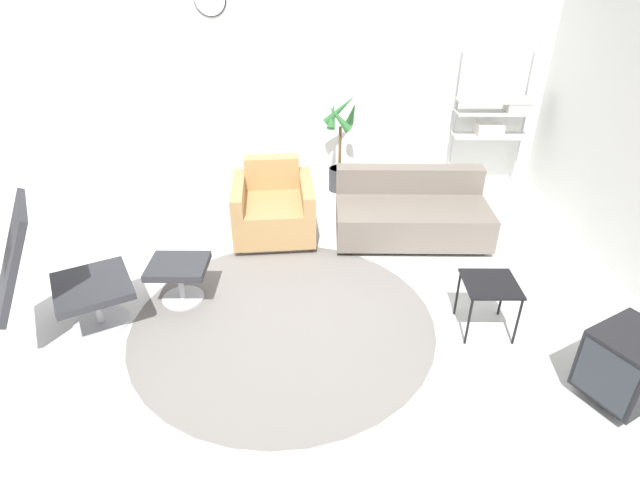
{
  "coord_description": "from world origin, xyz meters",
  "views": [
    {
      "loc": [
        0.37,
        -3.34,
        2.63
      ],
      "look_at": [
        0.34,
        0.29,
        0.55
      ],
      "focal_mm": 28.0,
      "sensor_mm": 36.0,
      "label": 1
    }
  ],
  "objects_px": {
    "crt_television": "(627,366)",
    "potted_plant": "(340,152)",
    "couch_low": "(411,214)",
    "side_table": "(490,288)",
    "armchair_red": "(274,210)",
    "shelf_unit": "(499,116)",
    "ottoman": "(179,272)",
    "lounge_chair": "(28,257)"
  },
  "relations": [
    {
      "from": "couch_low",
      "to": "potted_plant",
      "type": "bearing_deg",
      "value": -58.96
    },
    {
      "from": "side_table",
      "to": "crt_television",
      "type": "xyz_separation_m",
      "value": [
        0.7,
        -0.73,
        -0.1
      ]
    },
    {
      "from": "ottoman",
      "to": "couch_low",
      "type": "bearing_deg",
      "value": 28.5
    },
    {
      "from": "couch_low",
      "to": "potted_plant",
      "type": "height_order",
      "value": "potted_plant"
    },
    {
      "from": "couch_low",
      "to": "shelf_unit",
      "type": "bearing_deg",
      "value": -131.3
    },
    {
      "from": "lounge_chair",
      "to": "ottoman",
      "type": "height_order",
      "value": "lounge_chair"
    },
    {
      "from": "lounge_chair",
      "to": "armchair_red",
      "type": "relative_size",
      "value": 1.33
    },
    {
      "from": "couch_low",
      "to": "side_table",
      "type": "relative_size",
      "value": 3.55
    },
    {
      "from": "shelf_unit",
      "to": "potted_plant",
      "type": "bearing_deg",
      "value": -174.85
    },
    {
      "from": "lounge_chair",
      "to": "potted_plant",
      "type": "height_order",
      "value": "lounge_chair"
    },
    {
      "from": "couch_low",
      "to": "ottoman",
      "type": "bearing_deg",
      "value": 28.93
    },
    {
      "from": "couch_low",
      "to": "side_table",
      "type": "bearing_deg",
      "value": 103.72
    },
    {
      "from": "ottoman",
      "to": "shelf_unit",
      "type": "distance_m",
      "value": 4.28
    },
    {
      "from": "couch_low",
      "to": "crt_television",
      "type": "relative_size",
      "value": 2.47
    },
    {
      "from": "lounge_chair",
      "to": "ottoman",
      "type": "relative_size",
      "value": 2.57
    },
    {
      "from": "side_table",
      "to": "potted_plant",
      "type": "distance_m",
      "value": 2.96
    },
    {
      "from": "armchair_red",
      "to": "lounge_chair",
      "type": "bearing_deg",
      "value": 40.88
    },
    {
      "from": "lounge_chair",
      "to": "potted_plant",
      "type": "distance_m",
      "value": 3.71
    },
    {
      "from": "side_table",
      "to": "potted_plant",
      "type": "bearing_deg",
      "value": 111.42
    },
    {
      "from": "ottoman",
      "to": "shelf_unit",
      "type": "bearing_deg",
      "value": 37.0
    },
    {
      "from": "ottoman",
      "to": "side_table",
      "type": "distance_m",
      "value": 2.55
    },
    {
      "from": "potted_plant",
      "to": "shelf_unit",
      "type": "distance_m",
      "value": 2.0
    },
    {
      "from": "ottoman",
      "to": "side_table",
      "type": "bearing_deg",
      "value": -8.46
    },
    {
      "from": "lounge_chair",
      "to": "side_table",
      "type": "distance_m",
      "value": 3.43
    },
    {
      "from": "side_table",
      "to": "potted_plant",
      "type": "relative_size",
      "value": 0.37
    },
    {
      "from": "lounge_chair",
      "to": "ottoman",
      "type": "distance_m",
      "value": 1.12
    },
    {
      "from": "crt_television",
      "to": "potted_plant",
      "type": "distance_m",
      "value": 3.91
    },
    {
      "from": "side_table",
      "to": "ottoman",
      "type": "bearing_deg",
      "value": 171.54
    },
    {
      "from": "potted_plant",
      "to": "shelf_unit",
      "type": "bearing_deg",
      "value": 5.15
    },
    {
      "from": "crt_television",
      "to": "potted_plant",
      "type": "relative_size",
      "value": 0.54
    },
    {
      "from": "ottoman",
      "to": "side_table",
      "type": "relative_size",
      "value": 1.11
    },
    {
      "from": "crt_television",
      "to": "shelf_unit",
      "type": "distance_m",
      "value": 3.71
    },
    {
      "from": "side_table",
      "to": "shelf_unit",
      "type": "bearing_deg",
      "value": 73.47
    },
    {
      "from": "armchair_red",
      "to": "side_table",
      "type": "relative_size",
      "value": 2.13
    },
    {
      "from": "ottoman",
      "to": "armchair_red",
      "type": "xyz_separation_m",
      "value": [
        0.7,
        1.18,
        0.01
      ]
    },
    {
      "from": "ottoman",
      "to": "potted_plant",
      "type": "relative_size",
      "value": 0.41
    },
    {
      "from": "potted_plant",
      "to": "couch_low",
      "type": "bearing_deg",
      "value": -59.39
    },
    {
      "from": "lounge_chair",
      "to": "shelf_unit",
      "type": "relative_size",
      "value": 0.69
    },
    {
      "from": "couch_low",
      "to": "crt_television",
      "type": "xyz_separation_m",
      "value": [
        1.06,
        -2.27,
        0.04
      ]
    },
    {
      "from": "armchair_red",
      "to": "couch_low",
      "type": "relative_size",
      "value": 0.6
    },
    {
      "from": "lounge_chair",
      "to": "side_table",
      "type": "relative_size",
      "value": 2.84
    },
    {
      "from": "side_table",
      "to": "shelf_unit",
      "type": "relative_size",
      "value": 0.24
    }
  ]
}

